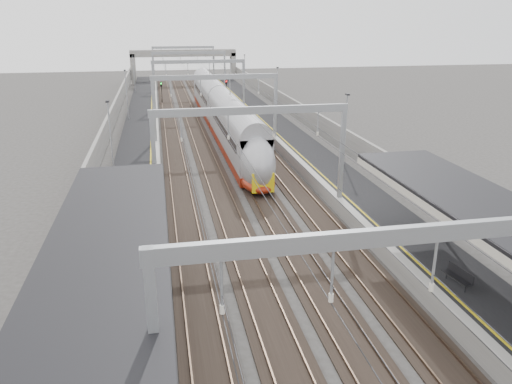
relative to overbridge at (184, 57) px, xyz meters
name	(u,v)px	position (x,y,z in m)	size (l,w,h in m)	color
platform_left	(140,140)	(-8.00, -55.00, -4.81)	(4.00, 120.00, 1.00)	black
platform_right	(283,134)	(8.00, -55.00, -4.81)	(4.00, 120.00, 1.00)	black
tracks	(214,141)	(0.00, -55.00, -5.26)	(11.40, 140.00, 0.20)	black
overhead_line	(206,79)	(0.00, -48.38, 0.83)	(13.00, 140.00, 6.60)	gray
canopy_left	(90,321)	(-8.02, -97.01, -0.22)	(4.40, 30.00, 4.24)	black
overbridge	(184,57)	(0.00, 0.00, 0.00)	(22.00, 2.20, 6.90)	slate
wall_left	(109,131)	(-11.20, -55.00, -3.71)	(0.30, 120.00, 3.20)	slate
wall_right	(311,123)	(11.20, -55.00, -3.71)	(0.30, 120.00, 3.20)	slate
train	(223,117)	(1.50, -51.71, -3.20)	(2.72, 49.48, 4.29)	maroon
bench	(459,275)	(7.51, -90.75, -3.78)	(0.66, 1.74, 0.88)	black
signal_green	(161,89)	(-5.20, -27.16, -2.89)	(0.32, 0.32, 3.48)	black
signal_red_near	(218,93)	(3.20, -33.66, -2.89)	(0.32, 0.32, 3.48)	black
signal_red_far	(226,86)	(5.40, -26.37, -2.89)	(0.32, 0.32, 3.48)	black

